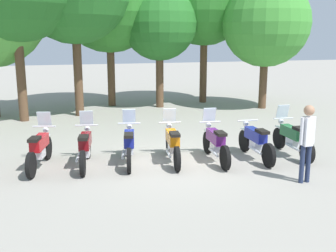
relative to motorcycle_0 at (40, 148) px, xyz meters
name	(u,v)px	position (x,y,z in m)	size (l,w,h in m)	color
ground_plane	(173,162)	(3.43, -0.54, -0.52)	(80.00, 80.00, 0.00)	gray
motorcycle_0	(40,148)	(0.00, 0.00, 0.00)	(0.80, 2.15, 1.37)	black
motorcycle_1	(85,147)	(1.14, -0.18, 0.00)	(0.72, 2.17, 1.37)	black
motorcycle_2	(129,144)	(2.29, -0.25, 0.00)	(0.75, 2.17, 1.37)	black
motorcycle_3	(172,143)	(3.44, -0.46, 0.00)	(0.69, 2.18, 1.37)	black
motorcycle_4	(215,142)	(4.58, -0.70, 0.00)	(0.62, 2.19, 1.37)	black
motorcycle_5	(255,141)	(5.72, -0.83, -0.01)	(0.62, 2.19, 0.99)	black
motorcycle_6	(292,138)	(6.87, -0.82, 0.00)	(0.62, 2.19, 1.37)	black
person_0	(307,137)	(5.92, -2.85, 0.57)	(0.40, 0.25, 1.83)	#232D4C
tree_4	(159,23)	(5.36, 8.04, 3.40)	(3.47, 3.47, 5.67)	brown
tree_5	(205,0)	(7.88, 8.85, 4.52)	(4.41, 4.41, 7.26)	brown
tree_6	(266,23)	(9.93, 6.40, 3.40)	(3.99, 3.99, 5.93)	brown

